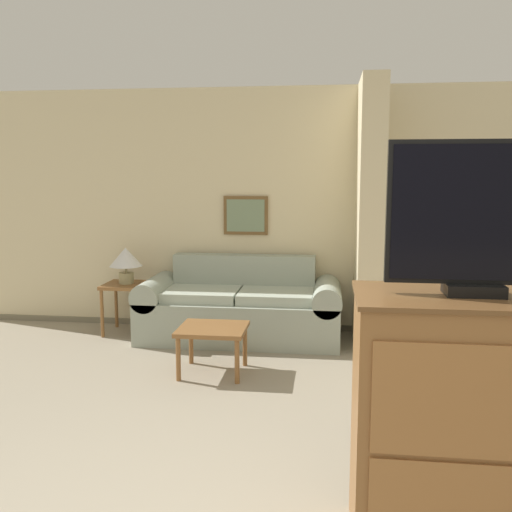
% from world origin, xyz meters
% --- Properties ---
extents(wall_back, '(6.99, 0.16, 2.60)m').
position_xyz_m(wall_back, '(-0.00, 4.30, 1.29)').
color(wall_back, beige).
rests_on(wall_back, ground_plane).
extents(wall_partition_pillar, '(0.24, 0.81, 2.60)m').
position_xyz_m(wall_partition_pillar, '(1.06, 3.84, 1.30)').
color(wall_partition_pillar, beige).
rests_on(wall_partition_pillar, ground_plane).
extents(couch, '(2.06, 0.84, 0.83)m').
position_xyz_m(couch, '(-0.22, 3.81, 0.32)').
color(couch, '#99A393').
rests_on(couch, ground_plane).
extents(coffee_table, '(0.57, 0.52, 0.40)m').
position_xyz_m(coffee_table, '(-0.30, 2.75, 0.35)').
color(coffee_table, brown).
rests_on(coffee_table, ground_plane).
extents(side_table, '(0.46, 0.46, 0.54)m').
position_xyz_m(side_table, '(-1.46, 3.87, 0.45)').
color(side_table, brown).
rests_on(side_table, ground_plane).
extents(table_lamp, '(0.34, 0.34, 0.38)m').
position_xyz_m(table_lamp, '(-1.46, 3.87, 0.80)').
color(table_lamp, tan).
rests_on(table_lamp, side_table).
extents(tv_dresser, '(1.00, 0.57, 1.18)m').
position_xyz_m(tv_dresser, '(1.28, 0.61, 0.59)').
color(tv_dresser, brown).
rests_on(tv_dresser, ground_plane).
extents(tv, '(0.75, 0.16, 0.65)m').
position_xyz_m(tv, '(1.28, 0.62, 1.50)').
color(tv, black).
rests_on(tv, tv_dresser).
extents(bed, '(1.48, 2.00, 0.52)m').
position_xyz_m(bed, '(2.09, 3.21, 0.26)').
color(bed, brown).
rests_on(bed, ground_plane).
extents(backpack, '(0.32, 0.21, 0.41)m').
position_xyz_m(backpack, '(2.03, 3.13, 0.73)').
color(backpack, '#471E19').
rests_on(backpack, bed).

